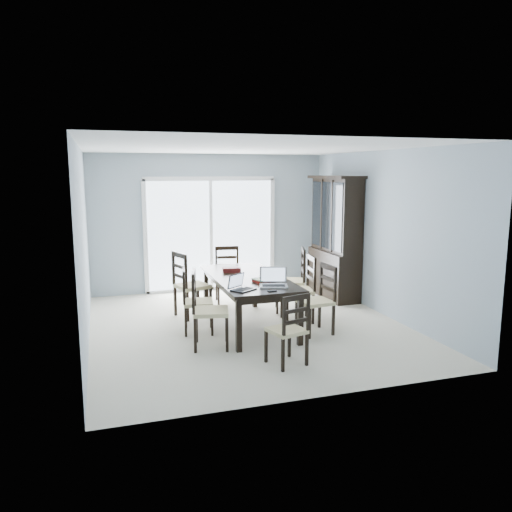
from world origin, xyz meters
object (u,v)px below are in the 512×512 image
at_px(china_hutch, 335,239).
at_px(game_box, 232,270).
at_px(chair_right_far, 296,273).
at_px(laptop_dark, 243,286).
at_px(laptop_silver, 274,282).
at_px(chair_left_far, 186,278).
at_px(chair_right_near, 321,292).
at_px(chair_right_mid, 304,281).
at_px(chair_end_far, 228,268).
at_px(dining_table, 248,282).
at_px(chair_left_near, 203,301).
at_px(chair_left_mid, 192,294).
at_px(hot_tub, 175,260).
at_px(cell_phone, 272,291).
at_px(chair_end_near, 291,322).

relative_size(china_hutch, game_box, 8.10).
relative_size(chair_right_far, laptop_dark, 3.29).
bearing_deg(laptop_silver, china_hutch, 63.81).
height_order(china_hutch, chair_left_far, china_hutch).
bearing_deg(laptop_silver, game_box, 121.55).
bearing_deg(chair_left_far, chair_right_near, 33.99).
bearing_deg(chair_right_mid, chair_right_far, -1.60).
height_order(laptop_silver, game_box, laptop_silver).
distance_m(chair_left_far, chair_end_far, 1.17).
height_order(dining_table, chair_left_near, chair_left_near).
xyz_separation_m(chair_left_mid, chair_right_far, (1.83, 0.62, 0.07)).
xyz_separation_m(dining_table, hot_tub, (-0.56, 3.39, -0.22)).
xyz_separation_m(laptop_silver, game_box, (-0.28, 1.13, -0.03)).
distance_m(chair_end_far, cell_phone, 2.49).
bearing_deg(chair_end_near, chair_left_near, 116.61).
xyz_separation_m(china_hutch, game_box, (-2.16, -0.84, -0.29)).
distance_m(chair_left_mid, chair_right_mid, 1.74).
bearing_deg(china_hutch, laptop_dark, -138.66).
xyz_separation_m(chair_right_far, game_box, (-1.13, -0.17, 0.15)).
height_order(china_hutch, chair_right_near, china_hutch).
height_order(chair_left_near, laptop_dark, chair_left_near).
bearing_deg(hot_tub, chair_left_far, -94.75).
bearing_deg(hot_tub, chair_right_mid, -66.67).
xyz_separation_m(laptop_dark, hot_tub, (-0.27, 4.18, -0.35)).
height_order(chair_left_near, chair_right_near, chair_left_near).
bearing_deg(chair_left_far, chair_end_near, 0.76).
relative_size(chair_right_mid, laptop_silver, 2.73).
bearing_deg(chair_right_near, chair_left_near, 88.10).
bearing_deg(chair_end_near, chair_right_far, 51.52).
bearing_deg(cell_phone, chair_right_far, 47.79).
distance_m(chair_left_near, game_box, 1.30).
distance_m(laptop_dark, game_box, 1.21).
relative_size(laptop_dark, hot_tub, 0.19).
relative_size(laptop_dark, laptop_silver, 0.86).
distance_m(chair_left_far, chair_right_far, 1.78).
bearing_deg(china_hutch, game_box, -158.67).
bearing_deg(chair_right_near, chair_right_far, -9.78).
distance_m(chair_right_near, game_box, 1.45).
bearing_deg(chair_left_mid, chair_right_near, 82.74).
bearing_deg(chair_end_near, chair_left_mid, 103.64).
bearing_deg(hot_tub, game_box, -81.92).
height_order(chair_left_near, chair_right_far, chair_right_far).
bearing_deg(game_box, laptop_silver, -75.89).
xyz_separation_m(chair_left_near, chair_right_far, (1.80, 1.27, 0.01)).
distance_m(chair_left_near, chair_right_near, 1.72).
relative_size(dining_table, laptop_silver, 5.13).
height_order(laptop_dark, laptop_silver, laptop_silver).
xyz_separation_m(chair_left_near, chair_right_near, (1.72, 0.11, -0.03)).
xyz_separation_m(chair_left_far, chair_right_far, (1.78, -0.15, -0.00)).
bearing_deg(chair_right_mid, chair_end_far, 36.88).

